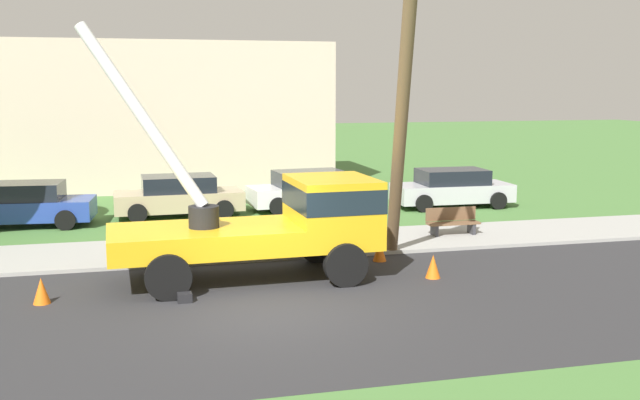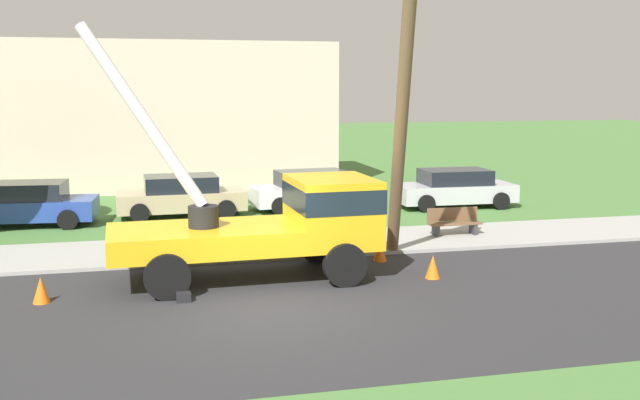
{
  "view_description": "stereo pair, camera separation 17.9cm",
  "coord_description": "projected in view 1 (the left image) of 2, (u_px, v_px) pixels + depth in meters",
  "views": [
    {
      "loc": [
        -2.63,
        -14.25,
        4.53
      ],
      "look_at": [
        1.75,
        3.2,
        1.73
      ],
      "focal_mm": 41.37,
      "sensor_mm": 36.0,
      "label": 1
    },
    {
      "loc": [
        -2.45,
        -14.29,
        4.53
      ],
      "look_at": [
        1.75,
        3.2,
        1.73
      ],
      "focal_mm": 41.37,
      "sensor_mm": 36.0,
      "label": 2
    }
  ],
  "objects": [
    {
      "name": "leaning_utility_pole",
      "position": [
        403.0,
        97.0,
        17.65
      ],
      "size": [
        1.19,
        4.17,
        8.35
      ],
      "color": "brown",
      "rests_on": "ground"
    },
    {
      "name": "park_bench",
      "position": [
        452.0,
        222.0,
        22.1
      ],
      "size": [
        1.6,
        0.45,
        0.9
      ],
      "color": "brown",
      "rests_on": "ground"
    },
    {
      "name": "utility_truck",
      "position": [
        280.0,
        219.0,
        17.41
      ],
      "size": [
        6.84,
        3.21,
        5.98
      ],
      "color": "gold",
      "rests_on": "ground"
    },
    {
      "name": "traffic_cone_curbside",
      "position": [
        380.0,
        251.0,
        19.17
      ],
      "size": [
        0.36,
        0.36,
        0.56
      ],
      "primitive_type": "cone",
      "color": "orange",
      "rests_on": "ground"
    },
    {
      "name": "parked_sedan_silver",
      "position": [
        452.0,
        188.0,
        27.69
      ],
      "size": [
        4.44,
        2.09,
        1.42
      ],
      "color": "#B7B7BF",
      "rests_on": "ground"
    },
    {
      "name": "traffic_cone_behind",
      "position": [
        41.0,
        291.0,
        15.41
      ],
      "size": [
        0.36,
        0.36,
        0.56
      ],
      "primitive_type": "cone",
      "color": "orange",
      "rests_on": "ground"
    },
    {
      "name": "sidewalk_strip",
      "position": [
        236.0,
        248.0,
        20.54
      ],
      "size": [
        80.0,
        3.28,
        0.1
      ],
      "primitive_type": "cube",
      "color": "#9E9E99",
      "rests_on": "ground"
    },
    {
      "name": "lowrise_building_backdrop",
      "position": [
        125.0,
        115.0,
        33.03
      ],
      "size": [
        18.0,
        6.0,
        6.4
      ],
      "primitive_type": "cube",
      "color": "beige",
      "rests_on": "ground"
    },
    {
      "name": "ground_plane",
      "position": [
        213.0,
        213.0,
        26.48
      ],
      "size": [
        120.0,
        120.0,
        0.0
      ],
      "primitive_type": "plane",
      "color": "#477538"
    },
    {
      "name": "parked_sedan_blue",
      "position": [
        23.0,
        204.0,
        23.87
      ],
      "size": [
        4.54,
        2.27,
        1.42
      ],
      "color": "#263F99",
      "rests_on": "ground"
    },
    {
      "name": "road_asphalt",
      "position": [
        275.0,
        310.0,
        14.98
      ],
      "size": [
        80.0,
        8.32,
        0.01
      ],
      "primitive_type": "cube",
      "color": "#2B2B2D",
      "rests_on": "ground"
    },
    {
      "name": "parked_sedan_tan",
      "position": [
        179.0,
        196.0,
        25.7
      ],
      "size": [
        4.46,
        2.11,
        1.42
      ],
      "color": "tan",
      "rests_on": "ground"
    },
    {
      "name": "parked_sedan_white",
      "position": [
        309.0,
        190.0,
        27.17
      ],
      "size": [
        4.55,
        2.28,
        1.42
      ],
      "color": "silver",
      "rests_on": "ground"
    },
    {
      "name": "traffic_cone_ahead",
      "position": [
        433.0,
        266.0,
        17.47
      ],
      "size": [
        0.36,
        0.36,
        0.56
      ],
      "primitive_type": "cone",
      "color": "orange",
      "rests_on": "ground"
    }
  ]
}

